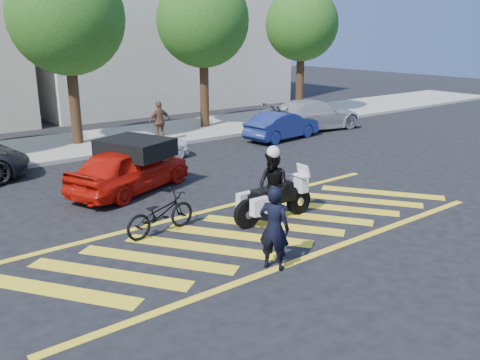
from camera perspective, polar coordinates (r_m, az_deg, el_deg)
ground at (r=12.61m, az=1.95°, el=-5.61°), size 90.00×90.00×0.00m
sidewalk at (r=22.77m, az=-17.69°, el=3.81°), size 60.00×5.00×0.15m
crosswalk at (r=12.59m, az=1.82°, el=-5.63°), size 12.33×4.00×0.01m
building_right at (r=34.23m, az=-9.29°, el=17.46°), size 16.00×8.00×11.00m
tree_center at (r=22.39m, az=-18.58°, el=16.52°), size 4.60×4.60×7.56m
tree_right at (r=25.35m, az=-4.00°, el=17.06°), size 4.40×4.40×7.41m
tree_far_right at (r=29.46m, az=7.03°, el=16.68°), size 4.00×4.00×7.10m
officer_bike at (r=10.35m, az=3.86°, el=-5.39°), size 0.68×0.77×1.77m
bicycle at (r=12.38m, az=-8.93°, el=-3.75°), size 1.98×0.90×1.01m
police_motorcycle at (r=13.02m, az=3.71°, el=-2.16°), size 2.45×0.78×1.08m
officer_moto at (r=12.91m, az=3.69°, el=-0.79°), size 0.72×0.91×1.84m
red_convertible at (r=15.74m, az=-12.25°, el=1.25°), size 4.53×3.13×1.43m
parked_mid_right at (r=19.51m, az=-10.78°, el=3.88°), size 3.56×1.56×1.19m
parked_right at (r=23.12m, az=4.75°, el=6.12°), size 3.97×1.82×1.26m
parked_far_right at (r=25.60m, az=8.27°, el=7.27°), size 5.34×2.62×1.50m
pedestrian_right at (r=22.03m, az=-9.01°, el=6.51°), size 1.03×0.43×1.75m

